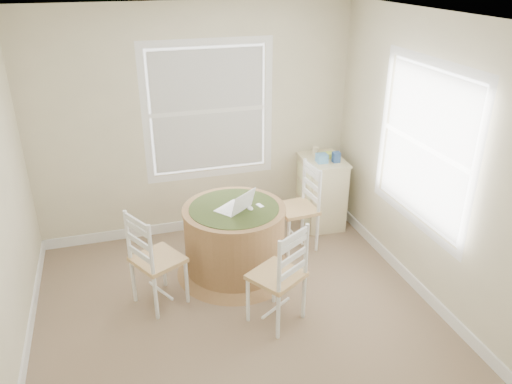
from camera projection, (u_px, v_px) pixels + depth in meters
name	position (u px, v px, depth m)	size (l,w,h in m)	color
room	(251.00, 180.00, 4.17)	(3.64, 3.64, 2.64)	#8D7059
round_table	(235.00, 237.00, 5.08)	(1.21, 1.21, 0.74)	olive
chair_left	(158.00, 259.00, 4.57)	(0.42, 0.40, 0.95)	white
chair_near	(276.00, 275.00, 4.34)	(0.42, 0.40, 0.95)	white
chair_right	(297.00, 208.00, 5.50)	(0.42, 0.40, 0.95)	white
laptop	(235.00, 207.00, 4.89)	(0.43, 0.42, 0.23)	white
mouse	(250.00, 208.00, 4.91)	(0.06, 0.09, 0.03)	white
phone	(260.00, 206.00, 4.97)	(0.04, 0.09, 0.02)	#B7BABF
keys	(249.00, 201.00, 5.06)	(0.06, 0.05, 0.03)	black
corner_chest	(321.00, 191.00, 6.02)	(0.52, 0.66, 0.85)	beige
tissue_box	(322.00, 159.00, 5.71)	(0.12, 0.12, 0.10)	#5B9BD0
box_yellow	(329.00, 155.00, 5.87)	(0.15, 0.10, 0.06)	#CFE751
box_blue	(337.00, 157.00, 5.72)	(0.08, 0.08, 0.12)	#2D4F89
cup_cream	(315.00, 150.00, 5.98)	(0.07, 0.07, 0.09)	beige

